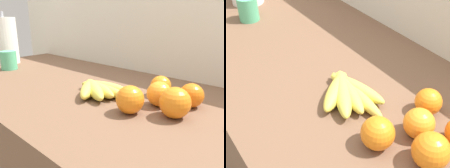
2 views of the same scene
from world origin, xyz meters
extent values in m
ellipsoid|color=#E8D34C|center=(-0.12, -0.05, 0.94)|extent=(0.14, 0.16, 0.04)
ellipsoid|color=#D9CF4C|center=(-0.10, -0.04, 0.94)|extent=(0.19, 0.13, 0.04)
ellipsoid|color=#DCC64C|center=(-0.10, -0.03, 0.94)|extent=(0.18, 0.08, 0.04)
ellipsoid|color=#DEC44C|center=(-0.09, -0.01, 0.94)|extent=(0.22, 0.04, 0.03)
ellipsoid|color=#E1D44C|center=(-0.10, 0.00, 0.94)|extent=(0.18, 0.08, 0.04)
sphere|color=orange|center=(0.09, 0.03, 0.96)|extent=(0.07, 0.07, 0.07)
sphere|color=orange|center=(0.17, -0.02, 0.96)|extent=(0.08, 0.08, 0.08)
sphere|color=orange|center=(0.07, -0.07, 0.96)|extent=(0.08, 0.08, 0.08)
sphere|color=orange|center=(0.05, 0.10, 0.95)|extent=(0.07, 0.07, 0.07)
cylinder|color=#56BF8A|center=(-0.68, -0.06, 0.96)|extent=(0.07, 0.07, 0.09)
camera|label=1|loc=(0.41, -0.52, 1.17)|focal=36.55mm
camera|label=2|loc=(0.40, -0.41, 1.46)|focal=50.23mm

